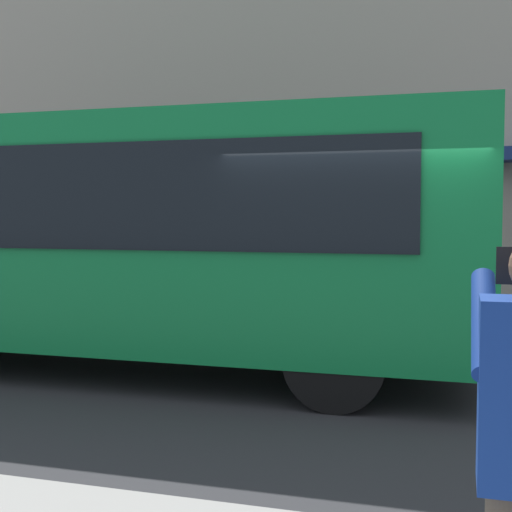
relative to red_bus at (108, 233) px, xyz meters
The scene contains 3 objects.
ground_plane 3.61m from the red_bus, behind, with size 60.00×60.00×0.00m, color #2B2B2D.
building_facade_far 8.46m from the red_bus, 116.05° to the right, with size 28.00×1.55×12.00m.
red_bus is the anchor object (origin of this frame).
Camera 1 is at (-1.00, 7.44, 1.92)m, focal length 48.82 mm.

